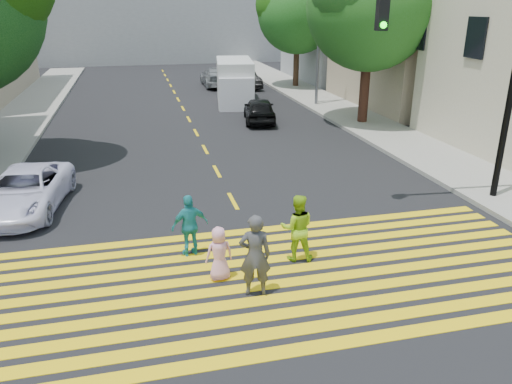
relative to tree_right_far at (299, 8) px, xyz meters
name	(u,v)px	position (x,y,z in m)	size (l,w,h in m)	color
ground	(292,310)	(-8.83, -26.85, -5.41)	(120.00, 120.00, 0.00)	black
sidewalk_left	(29,111)	(-17.33, -4.85, -5.33)	(3.00, 40.00, 0.15)	gray
sidewalk_right	(362,122)	(-0.33, -11.85, -5.33)	(3.00, 60.00, 0.15)	gray
crosswalk	(274,277)	(-8.83, -25.57, -5.40)	(13.40, 5.30, 0.01)	yellow
lane_line	(180,104)	(-8.83, -4.35, -5.40)	(0.12, 34.40, 0.01)	yellow
building_right_tan	(443,17)	(6.17, -7.85, -0.41)	(10.00, 10.00, 10.00)	tan
building_right_grey	(361,14)	(6.17, 3.15, -0.41)	(10.00, 10.00, 10.00)	gray
backdrop_block	(153,1)	(-8.83, 21.15, 0.59)	(30.00, 8.00, 12.00)	gray
tree_right_far	(299,8)	(0.00, 0.00, 0.00)	(7.14, 6.86, 8.01)	#332111
pedestrian_man	(255,255)	(-9.40, -26.09, -4.51)	(0.65, 0.43, 1.79)	#3D3D40
pedestrian_woman	(297,228)	(-8.09, -24.84, -4.60)	(0.79, 0.61, 1.62)	#8FC51B
pedestrian_child	(219,254)	(-10.01, -25.32, -4.79)	(0.60, 0.39, 1.23)	#EC9FBB
pedestrian_extra	(190,226)	(-10.49, -24.04, -4.64)	(0.90, 0.37, 1.53)	teal
white_sedan	(25,191)	(-14.84, -20.10, -4.80)	(2.01, 4.36, 1.21)	white
dark_car_near	(259,110)	(-5.38, -10.39, -4.77)	(1.50, 3.73, 1.27)	black
silver_car	(216,77)	(-5.60, 1.89, -4.71)	(1.94, 4.77, 1.38)	gray
dark_car_parked	(243,78)	(-3.81, 0.72, -4.71)	(1.47, 4.22, 1.39)	black
white_van	(235,83)	(-5.57, -5.01, -4.19)	(2.81, 5.68, 2.57)	silver
traffic_signal	(478,62)	(-2.18, -22.52, -1.24)	(4.38, 0.63, 6.44)	black
street_lamp	(317,10)	(-1.27, -7.06, -0.03)	(2.12, 0.52, 9.37)	slate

